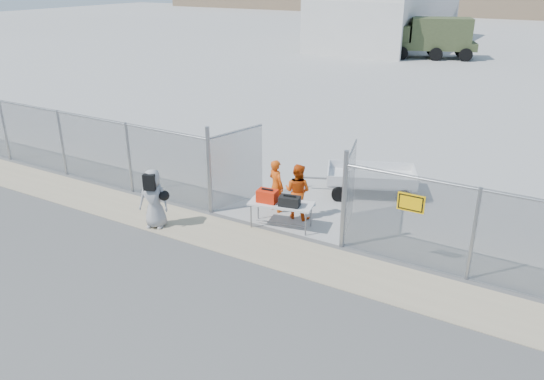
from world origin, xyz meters
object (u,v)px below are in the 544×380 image
Objects in this scene: security_worker_right at (298,191)px; security_worker_left at (276,186)px; folding_table at (281,215)px; visitor at (154,199)px; utility_trailer at (371,181)px.

security_worker_left is at bearing -7.81° from security_worker_right.
folding_table is 1.08× the size of security_worker_right.
folding_table is 3.37m from visitor.
security_worker_left is (-0.64, 0.84, 0.41)m from folding_table.
security_worker_right is (0.72, -0.08, 0.02)m from security_worker_left.
security_worker_left is 0.44× the size of utility_trailer.
utility_trailer is (4.13, 5.06, -0.39)m from visitor.
security_worker_left reaches higher than folding_table.
visitor is 0.47× the size of utility_trailer.
visitor is 6.54m from utility_trailer.
folding_table is at bearing 9.18° from visitor.
visitor is at bearing 37.20° from security_worker_right.
visitor reaches higher than utility_trailer.
security_worker_right reaches higher than utility_trailer.
folding_table is at bearing 149.90° from security_worker_left.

